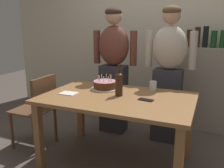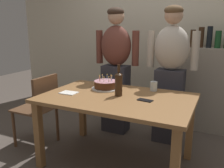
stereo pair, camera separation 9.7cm
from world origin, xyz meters
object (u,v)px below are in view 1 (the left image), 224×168
Objects in this scene: wine_bottle at (119,83)px; dining_chair at (39,106)px; napkin_stack at (69,93)px; person_woman_cardigan at (168,73)px; birthday_cake at (105,85)px; water_glass_near at (153,86)px; person_man_bearded at (114,69)px; cell_phone at (146,100)px.

wine_bottle reaches higher than dining_chair.
napkin_stack is 1.23m from person_woman_cardigan.
napkin_stack is at bearing 81.25° from dining_chair.
birthday_cake is 0.81m from person_woman_cardigan.
person_woman_cardigan is (0.60, 0.54, 0.09)m from birthday_cake.
person_man_bearded reaches higher than water_glass_near.
birthday_cake is 0.19× the size of person_man_bearded.
water_glass_near is at bearing 17.68° from birthday_cake.
birthday_cake is 0.31m from wine_bottle.
water_glass_near is (0.51, 0.16, 0.01)m from birthday_cake.
dining_chair reaches higher than cell_phone.
wine_bottle is 0.54m from napkin_stack.
wine_bottle is 1.05m from dining_chair.
napkin_stack is at bearing -164.49° from wine_bottle.
person_woman_cardigan is 1.60m from dining_chair.
cell_phone is at bearing 91.11° from dining_chair.
person_woman_cardigan is (0.72, 0.00, 0.00)m from person_man_bearded.
person_man_bearded is at bearing 116.56° from wine_bottle.
wine_bottle is at bearing 15.51° from napkin_stack.
dining_chair is at bearing 30.19° from person_woman_cardigan.
person_man_bearded reaches higher than dining_chair.
birthday_cake is 1.77× the size of napkin_stack.
napkin_stack is (-0.27, -0.32, -0.04)m from birthday_cake.
wine_bottle reaches higher than water_glass_near.
cell_phone is 0.17× the size of dining_chair.
water_glass_near is 0.06× the size of person_woman_cardigan.
water_glass_near is 1.35m from dining_chair.
person_woman_cardigan is (0.10, 0.38, 0.08)m from water_glass_near.
water_glass_near is 0.74m from person_man_bearded.
wine_bottle is at bearing -36.52° from birthday_cake.
wine_bottle is at bearing 93.99° from dining_chair.
cell_phone is 0.82× the size of napkin_stack.
water_glass_near is at bearing 31.61° from napkin_stack.
dining_chair reaches higher than napkin_stack.
birthday_cake reaches higher than dining_chair.
napkin_stack is at bearing -130.60° from birthday_cake.
water_glass_near is 0.44m from wine_bottle.
cell_phone and napkin_stack have the same top height.
cell_phone is at bearing 84.76° from person_woman_cardigan.
cell_phone is 0.09× the size of person_woman_cardigan.
water_glass_near is 0.32× the size of wine_bottle.
wine_bottle is (0.24, -0.18, 0.08)m from birthday_cake.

